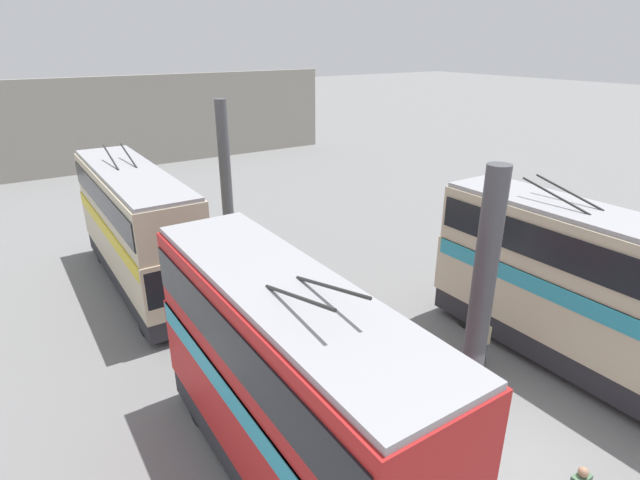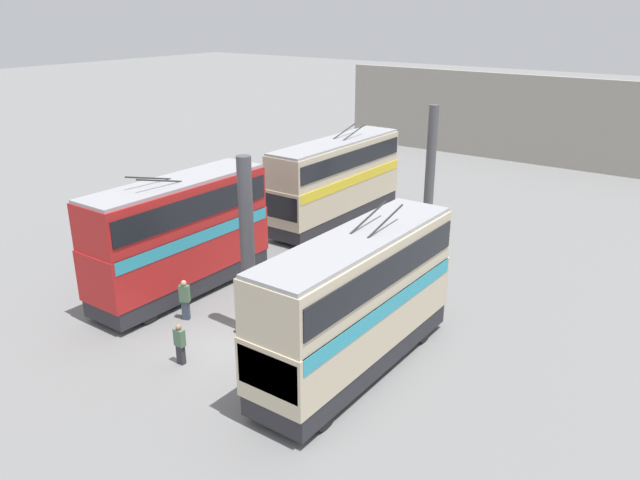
{
  "view_description": "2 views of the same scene",
  "coord_description": "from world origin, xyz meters",
  "px_view_note": "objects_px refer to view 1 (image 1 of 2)",
  "views": [
    {
      "loc": [
        -5.23,
        9.27,
        9.85
      ],
      "look_at": [
        9.43,
        -0.38,
        2.78
      ],
      "focal_mm": 28.0,
      "sensor_mm": 36.0,
      "label": 1
    },
    {
      "loc": [
        -14.96,
        -15.53,
        12.44
      ],
      "look_at": [
        5.1,
        -0.97,
        3.14
      ],
      "focal_mm": 35.0,
      "sensor_mm": 36.0,
      "label": 2
    }
  ],
  "objects_px": {
    "oil_drum": "(228,279)",
    "person_by_right_row": "(409,464)",
    "person_by_left_row": "(482,341)",
    "person_aisle_midway": "(257,257)",
    "bus_left_near": "(584,283)",
    "bus_right_far": "(137,222)",
    "bus_right_near": "(286,378)"
  },
  "relations": [
    {
      "from": "oil_drum",
      "to": "person_by_right_row",
      "type": "bearing_deg",
      "value": 176.15
    },
    {
      "from": "person_by_left_row",
      "to": "person_by_right_row",
      "type": "distance_m",
      "value": 6.06
    },
    {
      "from": "person_aisle_midway",
      "to": "person_by_left_row",
      "type": "bearing_deg",
      "value": 70.35
    },
    {
      "from": "bus_left_near",
      "to": "person_by_left_row",
      "type": "distance_m",
      "value": 3.56
    },
    {
      "from": "person_by_left_row",
      "to": "oil_drum",
      "type": "height_order",
      "value": "person_by_left_row"
    },
    {
      "from": "bus_right_far",
      "to": "person_by_right_row",
      "type": "relative_size",
      "value": 5.87
    },
    {
      "from": "bus_right_far",
      "to": "person_aisle_midway",
      "type": "height_order",
      "value": "bus_right_far"
    },
    {
      "from": "person_by_right_row",
      "to": "bus_right_far",
      "type": "bearing_deg",
      "value": 163.98
    },
    {
      "from": "bus_left_near",
      "to": "bus_right_near",
      "type": "bearing_deg",
      "value": 84.93
    },
    {
      "from": "bus_right_near",
      "to": "person_by_left_row",
      "type": "xyz_separation_m",
      "value": [
        0.68,
        -7.6,
        -2.21
      ]
    },
    {
      "from": "bus_left_near",
      "to": "person_aisle_midway",
      "type": "xyz_separation_m",
      "value": [
        11.41,
        5.52,
        -2.01
      ]
    },
    {
      "from": "oil_drum",
      "to": "bus_left_near",
      "type": "bearing_deg",
      "value": -147.21
    },
    {
      "from": "oil_drum",
      "to": "person_by_left_row",
      "type": "bearing_deg",
      "value": -153.49
    },
    {
      "from": "person_by_left_row",
      "to": "bus_left_near",
      "type": "bearing_deg",
      "value": -115.93
    },
    {
      "from": "bus_left_near",
      "to": "person_aisle_midway",
      "type": "height_order",
      "value": "bus_left_near"
    },
    {
      "from": "person_by_left_row",
      "to": "person_by_right_row",
      "type": "bearing_deg",
      "value": 121.84
    },
    {
      "from": "bus_left_near",
      "to": "person_by_left_row",
      "type": "height_order",
      "value": "bus_left_near"
    },
    {
      "from": "bus_left_near",
      "to": "bus_right_far",
      "type": "distance_m",
      "value": 16.58
    },
    {
      "from": "bus_right_near",
      "to": "person_aisle_midway",
      "type": "relative_size",
      "value": 5.24
    },
    {
      "from": "person_aisle_midway",
      "to": "bus_left_near",
      "type": "bearing_deg",
      "value": 78.51
    },
    {
      "from": "bus_left_near",
      "to": "person_by_right_row",
      "type": "distance_m",
      "value": 8.2
    },
    {
      "from": "bus_left_near",
      "to": "bus_right_near",
      "type": "distance_m",
      "value": 10.03
    },
    {
      "from": "person_by_left_row",
      "to": "bus_right_near",
      "type": "bearing_deg",
      "value": 102.55
    },
    {
      "from": "bus_left_near",
      "to": "oil_drum",
      "type": "bearing_deg",
      "value": 32.79
    },
    {
      "from": "bus_right_near",
      "to": "oil_drum",
      "type": "height_order",
      "value": "bus_right_near"
    },
    {
      "from": "bus_right_near",
      "to": "person_by_right_row",
      "type": "distance_m",
      "value": 3.46
    },
    {
      "from": "bus_right_near",
      "to": "person_by_right_row",
      "type": "height_order",
      "value": "bus_right_near"
    },
    {
      "from": "bus_right_near",
      "to": "oil_drum",
      "type": "relative_size",
      "value": 11.19
    },
    {
      "from": "person_by_left_row",
      "to": "person_aisle_midway",
      "type": "bearing_deg",
      "value": 25.07
    },
    {
      "from": "person_by_left_row",
      "to": "oil_drum",
      "type": "bearing_deg",
      "value": 33.92
    },
    {
      "from": "bus_right_far",
      "to": "oil_drum",
      "type": "height_order",
      "value": "bus_right_far"
    },
    {
      "from": "bus_right_far",
      "to": "person_aisle_midway",
      "type": "relative_size",
      "value": 6.07
    }
  ]
}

